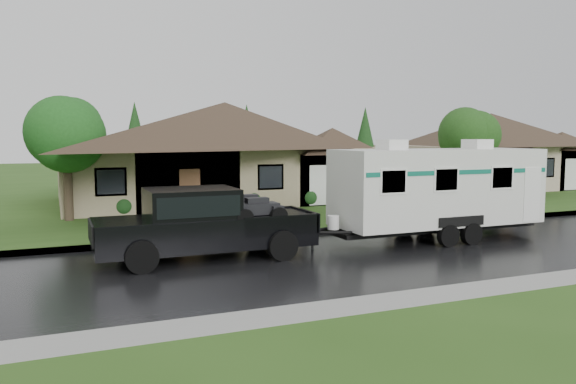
# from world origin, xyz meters

# --- Properties ---
(ground) EXTENTS (140.00, 140.00, 0.00)m
(ground) POSITION_xyz_m (0.00, 0.00, 0.00)
(ground) COLOR #2D5219
(ground) RESTS_ON ground
(road) EXTENTS (140.00, 8.00, 0.01)m
(road) POSITION_xyz_m (0.00, -2.00, 0.01)
(road) COLOR black
(road) RESTS_ON ground
(curb) EXTENTS (140.00, 0.50, 0.15)m
(curb) POSITION_xyz_m (0.00, 2.25, 0.07)
(curb) COLOR gray
(curb) RESTS_ON ground
(lawn) EXTENTS (140.00, 26.00, 0.15)m
(lawn) POSITION_xyz_m (0.00, 15.00, 0.07)
(lawn) COLOR #2D5219
(lawn) RESTS_ON ground
(house_main) EXTENTS (19.44, 10.80, 6.90)m
(house_main) POSITION_xyz_m (2.29, 13.84, 3.59)
(house_main) COLOR gray
(house_main) RESTS_ON lawn
(house_neighbor) EXTENTS (15.12, 9.72, 6.45)m
(house_neighbor) POSITION_xyz_m (22.27, 14.34, 3.32)
(house_neighbor) COLOR tan
(house_neighbor) RESTS_ON lawn
(tree_left_green) EXTENTS (3.35, 3.35, 5.55)m
(tree_left_green) POSITION_xyz_m (-6.66, 8.62, 4.00)
(tree_left_green) COLOR #382B1E
(tree_left_green) RESTS_ON lawn
(tree_right_green) EXTENTS (3.27, 3.27, 5.40)m
(tree_right_green) POSITION_xyz_m (14.46, 7.73, 3.90)
(tree_right_green) COLOR #382B1E
(tree_right_green) RESTS_ON lawn
(shrub_row) EXTENTS (13.60, 1.00, 1.00)m
(shrub_row) POSITION_xyz_m (2.00, 9.30, 0.65)
(shrub_row) COLOR #143814
(shrub_row) RESTS_ON lawn
(pickup_truck) EXTENTS (6.67, 2.53, 2.22)m
(pickup_truck) POSITION_xyz_m (-3.05, -0.61, 1.19)
(pickup_truck) COLOR black
(pickup_truck) RESTS_ON ground
(travel_trailer) EXTENTS (8.23, 2.89, 3.69)m
(travel_trailer) POSITION_xyz_m (5.77, -0.61, 1.96)
(travel_trailer) COLOR silver
(travel_trailer) RESTS_ON ground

